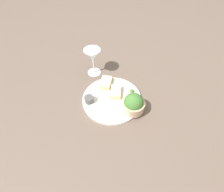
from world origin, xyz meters
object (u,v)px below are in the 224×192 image
at_px(cheese_toast_near, 106,83).
at_px(cheese_toast_far, 116,92).
at_px(wine_glass, 93,57).
at_px(sauce_ramekin, 89,99).
at_px(salad_bowl, 133,104).

height_order(cheese_toast_near, cheese_toast_far, same).
xyz_separation_m(cheese_toast_far, wine_glass, (0.21, 0.07, 0.09)).
bearing_deg(wine_glass, sauce_ramekin, 159.54).
bearing_deg(salad_bowl, sauce_ramekin, 60.18).
height_order(sauce_ramekin, wine_glass, wine_glass).
distance_m(sauce_ramekin, cheese_toast_far, 0.15).
distance_m(cheese_toast_near, wine_glass, 0.16).
relative_size(salad_bowl, wine_glass, 0.68).
bearing_deg(sauce_ramekin, cheese_toast_far, -86.85).
distance_m(cheese_toast_far, wine_glass, 0.23).
height_order(salad_bowl, cheese_toast_near, salad_bowl).
bearing_deg(wine_glass, cheese_toast_far, -162.44).
distance_m(sauce_ramekin, cheese_toast_near, 0.14).
bearing_deg(wine_glass, cheese_toast_near, -165.17).
xyz_separation_m(sauce_ramekin, cheese_toast_near, (0.09, -0.11, -0.01)).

